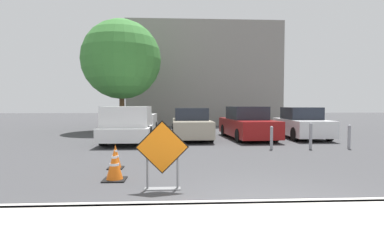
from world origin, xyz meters
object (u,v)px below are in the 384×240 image
(parked_car_nearest, at_px, (191,125))
(bollard_third, at_px, (349,136))
(traffic_cone_second, at_px, (116,157))
(bollard_second, at_px, (311,135))
(parked_car_second, at_px, (247,124))
(parked_car_third, at_px, (302,124))
(road_closed_sign, at_px, (162,153))
(bollard_nearest, at_px, (272,137))
(traffic_cone_nearest, at_px, (114,165))
(pickup_truck, at_px, (131,126))

(parked_car_nearest, height_order, bollard_third, parked_car_nearest)
(traffic_cone_second, xyz_separation_m, bollard_second, (6.71, 3.08, 0.22))
(parked_car_second, bearing_deg, parked_car_nearest, -4.93)
(traffic_cone_second, bearing_deg, parked_car_nearest, 71.07)
(parked_car_third, bearing_deg, road_closed_sign, 55.19)
(parked_car_second, relative_size, bollard_nearest, 5.41)
(road_closed_sign, distance_m, bollard_third, 8.61)
(traffic_cone_nearest, height_order, bollard_third, bollard_third)
(traffic_cone_second, xyz_separation_m, bollard_nearest, (5.20, 3.08, 0.16))
(parked_car_nearest, height_order, bollard_second, parked_car_nearest)
(road_closed_sign, distance_m, traffic_cone_nearest, 1.43)
(road_closed_sign, xyz_separation_m, bollard_second, (5.38, 5.16, -0.20))
(pickup_truck, height_order, parked_car_nearest, pickup_truck)
(pickup_truck, distance_m, bollard_second, 7.67)
(parked_car_nearest, xyz_separation_m, parked_car_third, (5.63, 0.03, 0.01))
(road_closed_sign, relative_size, bollard_second, 1.37)
(parked_car_nearest, bearing_deg, pickup_truck, 19.68)
(bollard_third, bearing_deg, parked_car_second, 129.53)
(road_closed_sign, bearing_deg, traffic_cone_second, 122.59)
(traffic_cone_nearest, distance_m, parked_car_third, 11.23)
(parked_car_second, xyz_separation_m, bollard_third, (3.06, -3.71, -0.24))
(road_closed_sign, bearing_deg, bollard_third, 36.86)
(parked_car_nearest, xyz_separation_m, bollard_third, (5.87, -3.75, -0.21))
(bollard_nearest, bearing_deg, traffic_cone_second, -149.32)
(pickup_truck, bearing_deg, parked_car_third, -172.46)
(parked_car_second, distance_m, bollard_third, 4.81)
(road_closed_sign, relative_size, parked_car_nearest, 0.31)
(pickup_truck, relative_size, parked_car_second, 1.13)
(pickup_truck, height_order, bollard_nearest, pickup_truck)
(pickup_truck, distance_m, bollard_nearest, 6.28)
(traffic_cone_second, height_order, pickup_truck, pickup_truck)
(parked_car_third, distance_m, bollard_nearest, 4.70)
(road_closed_sign, xyz_separation_m, parked_car_third, (6.64, 8.95, -0.02))
(traffic_cone_nearest, relative_size, parked_car_nearest, 0.16)
(pickup_truck, bearing_deg, traffic_cone_second, 94.83)
(bollard_second, distance_m, bollard_third, 1.51)
(road_closed_sign, relative_size, bollard_nearest, 1.56)
(traffic_cone_second, distance_m, bollard_nearest, 6.05)
(traffic_cone_nearest, height_order, traffic_cone_second, traffic_cone_nearest)
(traffic_cone_nearest, xyz_separation_m, traffic_cone_second, (-0.23, 1.26, -0.03))
(pickup_truck, relative_size, bollard_third, 5.82)
(traffic_cone_second, distance_m, pickup_truck, 5.82)
(bollard_nearest, relative_size, bollard_second, 0.88)
(traffic_cone_nearest, bearing_deg, parked_car_third, 46.38)
(road_closed_sign, height_order, parked_car_third, parked_car_third)
(parked_car_nearest, distance_m, bollard_nearest, 4.72)
(traffic_cone_nearest, distance_m, bollard_nearest, 6.60)
(traffic_cone_second, distance_m, parked_car_second, 8.54)
(pickup_truck, height_order, bollard_second, pickup_truck)
(bollard_third, bearing_deg, road_closed_sign, -143.14)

